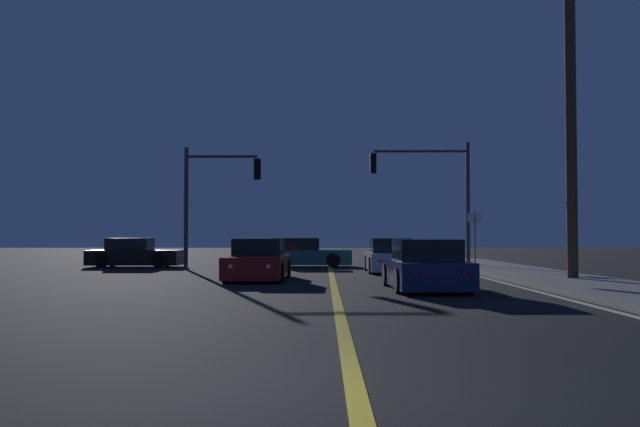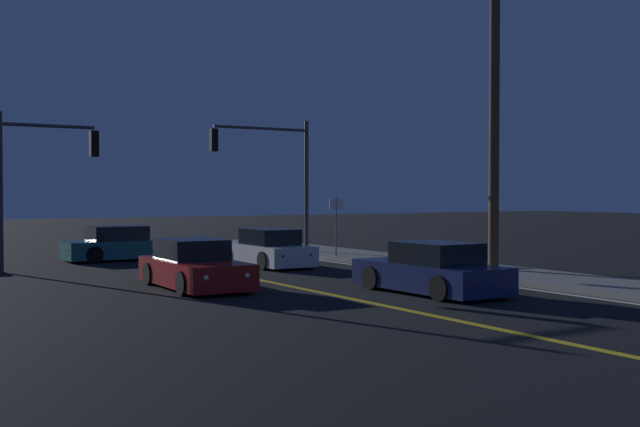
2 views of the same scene
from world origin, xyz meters
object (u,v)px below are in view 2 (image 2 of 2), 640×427
(car_far_approaching_white, at_px, (267,250))
(traffic_signal_near_right, at_px, (272,164))
(utility_pole_right, at_px, (494,93))
(car_mid_block_navy, at_px, (431,271))
(traffic_signal_far_left, at_px, (38,167))
(street_sign_corner, at_px, (336,218))
(car_lead_oncoming_teal, at_px, (122,245))
(car_parked_curb_red, at_px, (194,267))

(car_far_approaching_white, bearing_deg, traffic_signal_near_right, 59.75)
(traffic_signal_near_right, relative_size, utility_pole_right, 0.50)
(car_mid_block_navy, bearing_deg, car_far_approaching_white, 89.30)
(car_far_approaching_white, height_order, utility_pole_right, utility_pole_right)
(car_far_approaching_white, distance_m, traffic_signal_near_right, 5.54)
(traffic_signal_far_left, bearing_deg, street_sign_corner, -7.28)
(car_far_approaching_white, bearing_deg, car_mid_block_navy, -89.14)
(car_mid_block_navy, bearing_deg, street_sign_corner, 69.44)
(car_lead_oncoming_teal, xyz_separation_m, car_parked_curb_red, (-1.08, -9.88, -0.00))
(car_far_approaching_white, bearing_deg, car_parked_curb_red, -134.83)
(traffic_signal_far_left, height_order, street_sign_corner, traffic_signal_far_left)
(car_mid_block_navy, height_order, utility_pole_right, utility_pole_right)
(traffic_signal_near_right, xyz_separation_m, traffic_signal_far_left, (-9.63, -1.40, -0.33))
(car_lead_oncoming_teal, height_order, car_mid_block_navy, same)
(car_lead_oncoming_teal, height_order, traffic_signal_far_left, traffic_signal_far_left)
(car_mid_block_navy, bearing_deg, car_parked_curb_red, 137.28)
(car_mid_block_navy, relative_size, traffic_signal_near_right, 0.80)
(utility_pole_right, bearing_deg, car_far_approaching_white, 128.95)
(traffic_signal_near_right, bearing_deg, car_mid_block_navy, 80.39)
(car_mid_block_navy, xyz_separation_m, utility_pole_right, (4.92, 2.81, 5.24))
(traffic_signal_near_right, bearing_deg, utility_pole_right, 105.21)
(car_mid_block_navy, bearing_deg, traffic_signal_far_left, 121.67)
(car_mid_block_navy, relative_size, traffic_signal_far_left, 0.86)
(traffic_signal_far_left, bearing_deg, car_mid_block_navy, -57.02)
(car_far_approaching_white, relative_size, traffic_signal_near_right, 0.79)
(car_far_approaching_white, xyz_separation_m, traffic_signal_far_left, (-7.35, 2.46, 2.92))
(car_lead_oncoming_teal, height_order, traffic_signal_near_right, traffic_signal_near_right)
(car_lead_oncoming_teal, distance_m, car_parked_curb_red, 9.93)
(car_mid_block_navy, xyz_separation_m, car_parked_curb_red, (-4.84, 4.27, -0.00))
(car_mid_block_navy, distance_m, street_sign_corner, 10.72)
(car_mid_block_navy, distance_m, traffic_signal_near_right, 13.45)
(car_lead_oncoming_teal, xyz_separation_m, traffic_signal_far_left, (-3.68, -2.68, 2.91))
(car_far_approaching_white, bearing_deg, car_lead_oncoming_teal, 125.76)
(traffic_signal_near_right, bearing_deg, street_sign_corner, 115.54)
(car_far_approaching_white, bearing_deg, utility_pole_right, -50.80)
(traffic_signal_far_left, relative_size, street_sign_corner, 2.17)
(car_lead_oncoming_teal, bearing_deg, car_far_approaching_white, 34.50)
(car_lead_oncoming_teal, xyz_separation_m, utility_pole_right, (8.68, -11.34, 5.24))
(car_parked_curb_red, height_order, traffic_signal_far_left, traffic_signal_far_left)
(car_parked_curb_red, distance_m, street_sign_corner, 10.23)
(traffic_signal_near_right, distance_m, utility_pole_right, 10.62)
(car_far_approaching_white, distance_m, car_mid_block_navy, 9.01)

